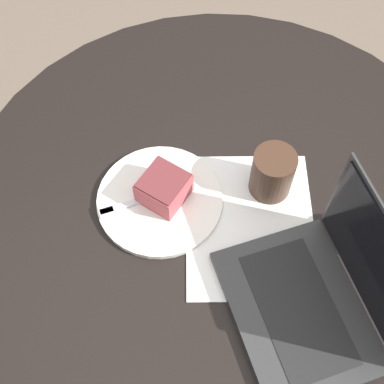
% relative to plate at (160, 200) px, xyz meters
% --- Properties ---
extents(ground_plane, '(12.00, 12.00, 0.00)m').
position_rel_plate_xyz_m(ground_plane, '(0.06, 0.11, -0.72)').
color(ground_plane, '#6B5B4C').
extents(dining_table, '(1.06, 1.06, 0.71)m').
position_rel_plate_xyz_m(dining_table, '(0.06, 0.11, -0.18)').
color(dining_table, black).
rests_on(dining_table, ground_plane).
extents(paper_document, '(0.38, 0.35, 0.00)m').
position_rel_plate_xyz_m(paper_document, '(0.12, 0.14, -0.00)').
color(paper_document, white).
rests_on(paper_document, dining_table).
extents(plate, '(0.25, 0.25, 0.01)m').
position_rel_plate_xyz_m(plate, '(0.00, 0.00, 0.00)').
color(plate, silver).
rests_on(plate, dining_table).
extents(cake_slice, '(0.11, 0.11, 0.06)m').
position_rel_plate_xyz_m(cake_slice, '(-0.00, 0.01, 0.03)').
color(cake_slice, '#B74C51').
rests_on(cake_slice, plate).
extents(fork, '(0.04, 0.17, 0.00)m').
position_rel_plate_xyz_m(fork, '(-0.01, -0.05, 0.01)').
color(fork, silver).
rests_on(fork, plate).
extents(coffee_glass, '(0.08, 0.08, 0.11)m').
position_rel_plate_xyz_m(coffee_glass, '(0.06, 0.21, 0.05)').
color(coffee_glass, '#3D2619').
rests_on(coffee_glass, dining_table).
extents(laptop, '(0.32, 0.26, 0.24)m').
position_rel_plate_xyz_m(laptop, '(0.31, 0.16, 0.04)').
color(laptop, '#2D2D2D').
rests_on(laptop, dining_table).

